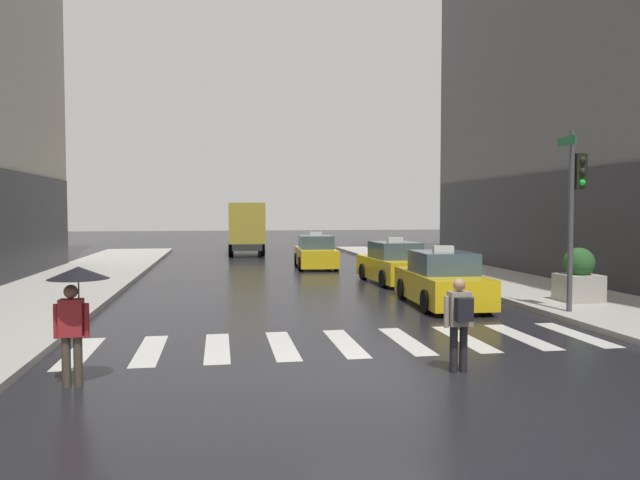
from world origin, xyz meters
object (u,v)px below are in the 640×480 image
box_truck (246,226)px  pedestrian_with_backpack (460,317)px  taxi_third (316,253)px  taxi_second (394,265)px  planter_near_corner (579,277)px  pedestrian_with_umbrella (76,293)px  taxi_lead (442,281)px  traffic_light_pole (575,195)px

box_truck → pedestrian_with_backpack: 29.78m
taxi_third → pedestrian_with_backpack: (-0.61, -19.67, 0.25)m
taxi_second → taxi_third: 7.07m
pedestrian_with_backpack → planter_near_corner: planter_near_corner is taller
pedestrian_with_umbrella → taxi_lead: bearing=38.4°
taxi_lead → traffic_light_pole: bearing=-42.1°
box_truck → pedestrian_with_backpack: (2.39, -29.67, -0.88)m
taxi_lead → planter_near_corner: 4.04m
traffic_light_pole → taxi_second: bearing=107.2°
taxi_second → pedestrian_with_backpack: bearing=-101.6°
box_truck → planter_near_corner: bearing=-69.3°
taxi_third → pedestrian_with_backpack: size_ratio=2.80×
taxi_second → taxi_third: (-2.05, 6.76, 0.00)m
traffic_light_pole → pedestrian_with_umbrella: size_ratio=2.47×
taxi_second → box_truck: size_ratio=0.61×
box_truck → taxi_second: bearing=-73.2°
taxi_third → planter_near_corner: 14.49m
taxi_second → traffic_light_pole: bearing=-72.8°
pedestrian_with_umbrella → pedestrian_with_backpack: pedestrian_with_umbrella is taller
traffic_light_pole → pedestrian_with_umbrella: traffic_light_pole is taller
traffic_light_pole → planter_near_corner: size_ratio=3.00×
taxi_second → pedestrian_with_backpack: 13.18m
traffic_light_pole → pedestrian_with_backpack: 7.40m
taxi_lead → planter_near_corner: (3.95, -0.84, 0.15)m
taxi_lead → pedestrian_with_umbrella: pedestrian_with_umbrella is taller
taxi_lead → box_truck: size_ratio=0.61×
box_truck → taxi_lead: bearing=-77.8°
traffic_light_pole → taxi_third: size_ratio=1.04×
taxi_second → pedestrian_with_umbrella: 15.61m
box_truck → pedestrian_with_umbrella: size_ratio=3.92×
traffic_light_pole → planter_near_corner: bearing=53.2°
planter_near_corner → pedestrian_with_backpack: bearing=-135.1°
traffic_light_pole → taxi_third: (-4.57, 14.91, -2.53)m
taxi_third → planter_near_corner: size_ratio=2.89×
taxi_second → box_truck: bearing=106.8°
planter_near_corner → traffic_light_pole: bearing=-126.8°
taxi_third → taxi_lead: bearing=-81.6°
taxi_second → box_truck: (-5.06, 16.76, 1.13)m
box_truck → pedestrian_with_umbrella: box_truck is taller
taxi_second → pedestrian_with_backpack: size_ratio=2.79×
traffic_light_pole → taxi_second: traffic_light_pole is taller
taxi_second → taxi_third: bearing=106.9°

